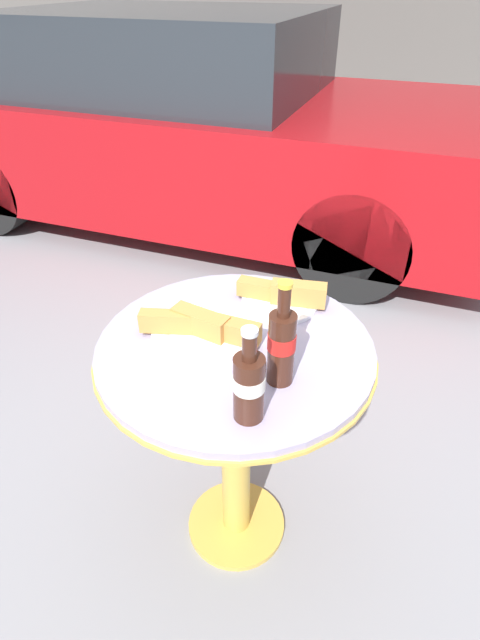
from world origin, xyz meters
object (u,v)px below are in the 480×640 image
at_px(lunch_plate_near, 202,328).
at_px(parked_car, 194,127).
at_px(cola_bottle_right, 249,384).
at_px(cola_bottle_left, 282,344).
at_px(lunch_plate_far, 282,296).
at_px(bistro_table, 236,397).

xyz_separation_m(lunch_plate_near, parked_car, (-1.13, 2.37, -0.17)).
distance_m(cola_bottle_right, parked_car, 2.92).
xyz_separation_m(cola_bottle_left, lunch_plate_far, (-0.08, 0.30, -0.08)).
relative_size(cola_bottle_left, lunch_plate_near, 0.83).
bearing_deg(lunch_plate_near, cola_bottle_right, -47.18).
bearing_deg(parked_car, lunch_plate_far, -59.44).
distance_m(cola_bottle_left, cola_bottle_right, 0.13).
distance_m(bistro_table, parked_car, 2.67).
xyz_separation_m(cola_bottle_left, lunch_plate_near, (-0.23, 0.09, -0.08)).
distance_m(bistro_table, cola_bottle_left, 0.33).
bearing_deg(parked_car, lunch_plate_near, -64.56).
bearing_deg(parked_car, bistro_table, -62.83).
distance_m(cola_bottle_right, lunch_plate_near, 0.30).
relative_size(bistro_table, cola_bottle_left, 3.02).
bearing_deg(cola_bottle_left, lunch_plate_far, 105.54).
bearing_deg(lunch_plate_near, parked_car, 115.44).
bearing_deg(lunch_plate_near, lunch_plate_far, 55.05).
height_order(cola_bottle_right, parked_car, parked_car).
distance_m(bistro_table, cola_bottle_right, 0.36).
height_order(bistro_table, parked_car, parked_car).
bearing_deg(cola_bottle_left, cola_bottle_right, -102.43).
relative_size(cola_bottle_left, cola_bottle_right, 1.15).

